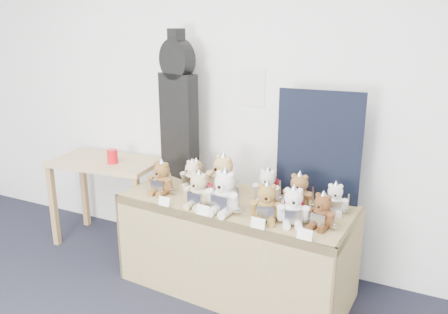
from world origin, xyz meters
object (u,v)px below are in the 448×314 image
at_px(teddy_back_left, 192,176).
at_px(teddy_back_end, 335,200).
at_px(display_table, 231,224).
at_px(teddy_back_far_left, 196,174).
at_px(side_table, 106,174).
at_px(teddy_back_centre_right, 267,187).
at_px(guitar_case, 178,107).
at_px(teddy_front_centre, 225,194).
at_px(teddy_front_right, 267,204).
at_px(red_cup, 112,156).
at_px(teddy_front_left, 199,191).
at_px(teddy_front_end, 322,212).
at_px(teddy_back_centre_left, 223,176).
at_px(teddy_back_right, 299,193).
at_px(teddy_front_far_left, 162,179).
at_px(teddy_front_far_right, 293,208).

height_order(teddy_back_left, teddy_back_end, teddy_back_left).
height_order(display_table, teddy_back_far_left, teddy_back_far_left).
relative_size(side_table, teddy_back_far_left, 4.15).
distance_m(display_table, teddy_back_centre_right, 0.37).
distance_m(guitar_case, teddy_back_end, 1.43).
relative_size(teddy_front_centre, teddy_front_right, 1.16).
relative_size(red_cup, teddy_back_end, 0.51).
bearing_deg(display_table, teddy_front_left, -141.02).
bearing_deg(guitar_case, teddy_front_end, -1.86).
relative_size(teddy_back_centre_left, teddy_back_end, 1.46).
xyz_separation_m(teddy_back_centre_left, teddy_back_right, (0.59, -0.02, -0.02)).
relative_size(teddy_front_left, teddy_front_end, 1.12).
height_order(display_table, teddy_front_left, teddy_front_left).
xyz_separation_m(display_table, teddy_back_centre_left, (-0.15, 0.16, 0.29)).
xyz_separation_m(red_cup, teddy_back_centre_left, (1.07, -0.04, -0.00)).
bearing_deg(teddy_back_end, teddy_back_centre_right, 167.70).
xyz_separation_m(red_cup, teddy_front_left, (1.03, -0.33, -0.03)).
xyz_separation_m(teddy_back_right, teddy_back_end, (0.24, 0.03, -0.02)).
distance_m(teddy_front_left, teddy_back_right, 0.68).
distance_m(teddy_back_centre_right, teddy_back_far_left, 0.62).
height_order(teddy_back_centre_right, teddy_back_right, teddy_back_right).
xyz_separation_m(teddy_front_far_left, teddy_front_far_right, (1.04, -0.09, -0.00)).
bearing_deg(teddy_back_centre_right, teddy_front_far_right, -51.26).
distance_m(teddy_back_centre_left, teddy_back_centre_right, 0.35).
distance_m(teddy_front_far_left, teddy_front_centre, 0.59).
height_order(teddy_front_right, teddy_back_centre_left, teddy_back_centre_left).
height_order(red_cup, teddy_front_centre, teddy_front_centre).
relative_size(side_table, teddy_front_centre, 2.97).
xyz_separation_m(teddy_front_left, teddy_front_far_right, (0.67, 0.01, -0.00)).
xyz_separation_m(teddy_back_left, teddy_back_end, (1.10, 0.00, -0.01)).
distance_m(red_cup, teddy_back_far_left, 0.80).
distance_m(teddy_front_far_left, teddy_back_centre_right, 0.79).
xyz_separation_m(teddy_front_right, teddy_back_centre_left, (-0.46, 0.31, 0.02)).
height_order(teddy_front_left, teddy_back_centre_left, teddy_back_centre_left).
relative_size(teddy_front_right, teddy_back_right, 1.01).
bearing_deg(teddy_back_left, side_table, -170.73).
bearing_deg(teddy_front_far_left, teddy_front_centre, -10.67).
height_order(teddy_front_centre, teddy_front_far_right, teddy_front_centre).
height_order(side_table, teddy_back_centre_left, teddy_back_centre_left).
bearing_deg(teddy_back_left, teddy_back_end, 14.16).
bearing_deg(teddy_back_right, teddy_back_left, 174.75).
relative_size(teddy_front_far_left, teddy_back_far_left, 1.18).
height_order(teddy_back_left, teddy_back_centre_right, teddy_back_centre_right).
bearing_deg(teddy_back_centre_right, teddy_back_centre_left, 175.09).
height_order(red_cup, teddy_back_end, teddy_back_end).
height_order(teddy_front_left, teddy_front_right, teddy_front_right).
distance_m(guitar_case, teddy_front_centre, 0.96).
bearing_deg(side_table, teddy_front_far_right, -17.91).
height_order(teddy_front_left, teddy_front_end, teddy_front_left).
height_order(teddy_front_far_right, teddy_back_right, teddy_back_right).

